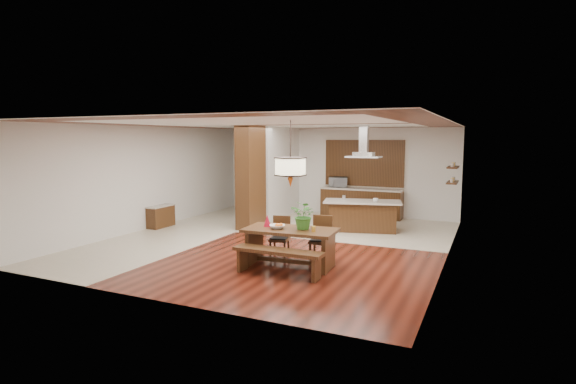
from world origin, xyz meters
The scene contains 25 objects.
room_shell centered at (0.00, 0.00, 2.06)m, with size 9.00×9.04×2.92m.
tile_hallway centered at (-2.75, 0.00, 0.01)m, with size 2.50×9.00×0.01m, color beige.
tile_kitchen centered at (1.25, 2.50, 0.01)m, with size 5.50×4.00×0.01m, color beige.
soffit_band centered at (0.00, 0.00, 2.88)m, with size 8.00×9.00×0.02m, color #3C1A0F.
partition_pier centered at (-1.40, 1.20, 1.45)m, with size 0.45×1.00×2.90m, color black.
partition_stub centered at (-1.40, 3.30, 1.45)m, with size 0.18×2.40×2.90m, color silver.
hallway_console centered at (-3.81, 0.20, 0.32)m, with size 0.37×0.88×0.63m, color black.
hallway_doorway centered at (-2.70, 4.40, 1.05)m, with size 1.10×0.20×2.10m, color black.
rear_counter centered at (1.00, 4.20, 0.48)m, with size 2.60×0.62×0.95m.
kitchen_window centered at (1.00, 4.46, 1.75)m, with size 2.60×0.08×1.50m, color #9B572E.
shelf_lower centered at (3.87, 2.60, 1.40)m, with size 0.26×0.90×0.04m, color black.
shelf_upper centered at (3.87, 2.60, 1.80)m, with size 0.26×0.90×0.04m, color black.
dining_table centered at (1.20, -1.86, 0.56)m, with size 1.88×1.03×0.76m.
dining_bench centered at (1.24, -2.52, 0.25)m, with size 1.75×0.38×0.49m, color black, non-canonical shape.
dining_chair_left centered at (0.71, -1.33, 0.44)m, with size 0.39×0.39×0.88m, color black, non-canonical shape.
dining_chair_right centered at (1.62, -1.27, 0.47)m, with size 0.42×0.42×0.94m, color black, non-canonical shape.
pendant_lantern centered at (1.20, -1.86, 2.25)m, with size 0.64×0.64×1.31m, color beige, non-canonical shape.
foliage_plant centered at (1.47, -1.81, 1.04)m, with size 0.51×0.44×0.57m, color #327326.
fruit_bowl centered at (0.94, -1.95, 0.80)m, with size 0.31×0.31×0.08m, color beige.
napkin_cone centered at (0.67, -1.83, 0.88)m, with size 0.15×0.15×0.24m, color #A00B1F.
gold_ornament centered at (1.72, -1.93, 0.81)m, with size 0.08×0.08×0.11m, color gold.
kitchen_island centered at (1.62, 2.05, 0.44)m, with size 2.22×1.37×0.85m.
range_hood centered at (1.62, 2.06, 2.46)m, with size 0.90×0.55×0.87m, color silver, non-canonical shape.
island_cup centered at (2.00, 1.92, 0.91)m, with size 0.14×0.14×0.11m, color silver.
microwave centered at (0.19, 4.22, 1.12)m, with size 0.60×0.41×0.33m, color #ACAEB3.
Camera 1 is at (4.78, -9.87, 2.54)m, focal length 28.00 mm.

